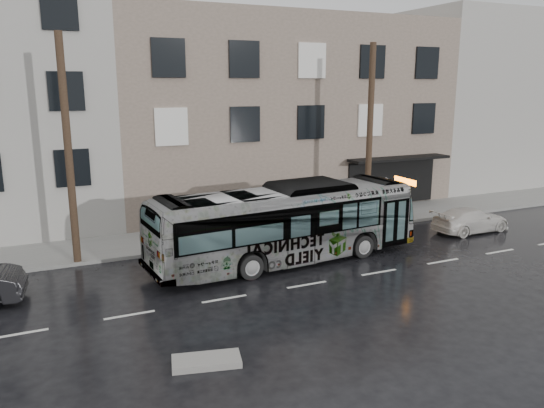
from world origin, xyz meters
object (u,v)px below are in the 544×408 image
at_px(sign_post, 385,200).
at_px(bus, 286,224).
at_px(utility_pole_rear, 68,151).
at_px(utility_pole_front, 370,137).
at_px(white_sedan, 471,220).

bearing_deg(sign_post, bus, -156.66).
xyz_separation_m(utility_pole_rear, sign_post, (15.10, 0.00, -3.30)).
relative_size(utility_pole_rear, bus, 0.78).
bearing_deg(utility_pole_rear, utility_pole_front, 0.00).
bearing_deg(white_sedan, sign_post, 47.45).
xyz_separation_m(utility_pole_front, sign_post, (1.10, 0.00, -3.30)).
bearing_deg(sign_post, utility_pole_front, 180.00).
height_order(utility_pole_rear, sign_post, utility_pole_rear).
relative_size(utility_pole_front, sign_post, 3.75).
bearing_deg(bus, utility_pole_rear, 63.95).
relative_size(sign_post, bus, 0.21).
distance_m(sign_post, white_sedan, 4.30).
distance_m(utility_pole_rear, bus, 9.05).
distance_m(bus, white_sedan, 10.40).
xyz_separation_m(utility_pole_front, bus, (-6.05, -3.08, -3.03)).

